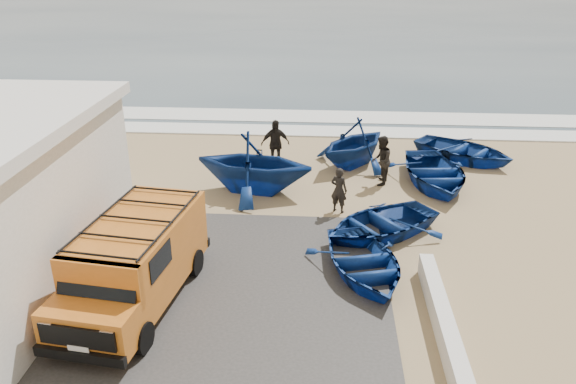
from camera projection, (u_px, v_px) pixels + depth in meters
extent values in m
plane|color=tan|center=(235.00, 265.00, 14.99)|extent=(160.00, 160.00, 0.00)
cube|color=#413F3C|center=(138.00, 305.00, 13.28)|extent=(12.00, 10.00, 0.05)
cube|color=#385166|center=(309.00, 19.00, 66.18)|extent=(180.00, 88.00, 0.01)
cube|color=white|center=(275.00, 130.00, 25.95)|extent=(180.00, 1.60, 0.06)
cube|color=white|center=(280.00, 116.00, 28.24)|extent=(180.00, 2.20, 0.04)
cube|color=black|center=(84.00, 179.00, 13.72)|extent=(0.08, 0.70, 0.90)
cube|color=silver|center=(447.00, 336.00, 11.82)|extent=(0.35, 6.00, 0.55)
cube|color=orange|center=(141.00, 252.00, 13.28)|extent=(2.40, 4.12, 1.65)
cube|color=orange|center=(91.00, 327.00, 11.27)|extent=(2.00, 1.14, 0.90)
cube|color=black|center=(97.00, 280.00, 11.38)|extent=(1.78, 0.57, 0.72)
cube|color=black|center=(77.00, 337.00, 10.81)|extent=(1.61, 0.29, 0.45)
cube|color=black|center=(80.00, 356.00, 10.96)|extent=(1.94, 0.40, 0.22)
cube|color=black|center=(136.00, 219.00, 12.87)|extent=(2.27, 3.81, 0.06)
cylinder|color=black|center=(65.00, 327.00, 11.98)|extent=(0.31, 0.72, 0.70)
cylinder|color=black|center=(131.00, 256.00, 14.76)|extent=(0.31, 0.72, 0.70)
cylinder|color=black|center=(143.00, 338.00, 11.65)|extent=(0.31, 0.72, 0.70)
cylinder|color=black|center=(195.00, 263.00, 14.43)|extent=(0.31, 0.72, 0.70)
imported|color=navy|center=(364.00, 262.00, 14.41)|extent=(3.43, 4.15, 0.75)
imported|color=navy|center=(380.00, 223.00, 16.42)|extent=(4.60, 4.35, 0.78)
imported|color=navy|center=(254.00, 163.00, 19.11)|extent=(4.59, 4.15, 2.13)
imported|color=navy|center=(434.00, 173.00, 19.95)|extent=(3.43, 4.53, 0.88)
imported|color=navy|center=(354.00, 142.00, 21.52)|extent=(4.59, 4.66, 1.86)
imported|color=navy|center=(464.00, 150.00, 22.23)|extent=(4.86, 4.68, 0.82)
imported|color=black|center=(339.00, 190.00, 17.73)|extent=(0.65, 0.55, 1.50)
imported|color=black|center=(381.00, 161.00, 19.80)|extent=(0.83, 0.98, 1.78)
imported|color=black|center=(275.00, 144.00, 21.31)|extent=(1.19, 0.76, 1.88)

